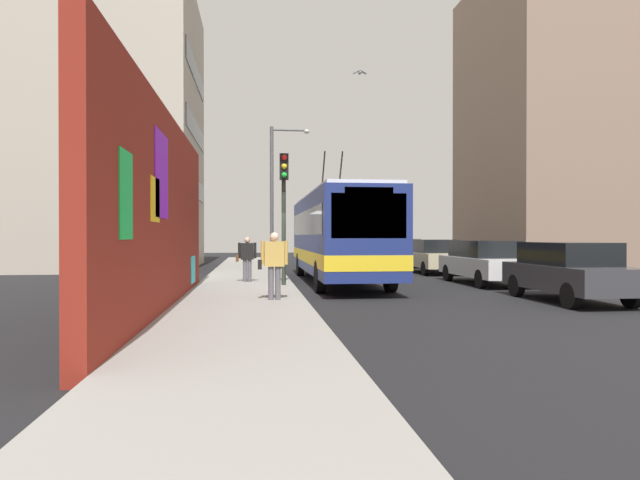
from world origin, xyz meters
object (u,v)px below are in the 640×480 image
parked_car_black (400,252)px  pedestrian_at_curb (274,260)px  parked_car_champagne (433,255)px  city_bus (338,234)px  parked_car_dark_gray (569,270)px  traffic_light (284,197)px  street_lamp (276,187)px  parked_car_white (485,261)px  pedestrian_midblock (247,256)px

parked_car_black → pedestrian_at_curb: bearing=155.3°
parked_car_champagne → parked_car_black: bearing=0.0°
city_bus → parked_car_dark_gray: city_bus is taller
traffic_light → parked_car_dark_gray: bearing=-119.1°
parked_car_black → street_lamp: 8.77m
parked_car_black → street_lamp: (-3.68, 7.24, 3.31)m
parked_car_dark_gray → street_lamp: street_lamp is taller
pedestrian_at_curb → street_lamp: (13.27, -0.58, 3.00)m
parked_car_dark_gray → pedestrian_at_curb: pedestrian_at_curb is taller
city_bus → street_lamp: bearing=16.9°
parked_car_black → parked_car_dark_gray: bearing=180.0°
parked_car_white → street_lamp: street_lamp is taller
pedestrian_at_curb → parked_car_champagne: bearing=-35.2°
city_bus → street_lamp: size_ratio=1.64×
city_bus → street_lamp: (6.69, 2.04, 2.30)m
pedestrian_midblock → traffic_light: (-1.53, -1.21, 1.97)m
parked_car_champagne → pedestrian_midblock: bearing=122.9°
parked_car_white → pedestrian_midblock: size_ratio=3.05×
city_bus → parked_car_black: size_ratio=2.46×
pedestrian_midblock → parked_car_dark_gray: bearing=-123.3°
parked_car_dark_gray → traffic_light: bearing=60.9°
pedestrian_at_curb → parked_car_black: bearing=-24.7°
street_lamp → city_bus: bearing=-163.1°
parked_car_dark_gray → traffic_light: 8.69m
parked_car_dark_gray → parked_car_champagne: 11.16m
parked_car_champagne → traffic_light: (-7.06, 7.35, 2.19)m
parked_car_white → pedestrian_midblock: pedestrian_midblock is taller
city_bus → parked_car_dark_gray: size_ratio=2.73×
city_bus → street_lamp: 7.37m
parked_car_champagne → traffic_light: 10.43m
city_bus → parked_car_dark_gray: (-6.65, -5.20, -1.01)m
parked_car_champagne → parked_car_black: same height
city_bus → pedestrian_at_curb: size_ratio=6.74×
parked_car_white → traffic_light: (-1.25, 7.35, 2.19)m
parked_car_champagne → parked_car_dark_gray: bearing=180.0°
parked_car_white → traffic_light: bearing=99.7°
parked_car_black → traffic_light: 15.03m
parked_car_black → pedestrian_midblock: 14.25m
parked_car_dark_gray → parked_car_black: 17.02m
parked_car_black → parked_car_champagne: bearing=-180.0°
pedestrian_at_curb → traffic_light: bearing=-6.6°
parked_car_white → city_bus: bearing=76.0°
city_bus → pedestrian_midblock: size_ratio=7.30×
city_bus → parked_car_black: 11.65m
traffic_light → street_lamp: bearing=-0.7°
city_bus → parked_car_champagne: (4.51, -5.20, -1.00)m
pedestrian_midblock → parked_car_white: bearing=-91.9°
traffic_light → parked_car_white: bearing=-80.3°
pedestrian_midblock → street_lamp: 8.41m
parked_car_black → pedestrian_at_curb: size_ratio=2.73×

